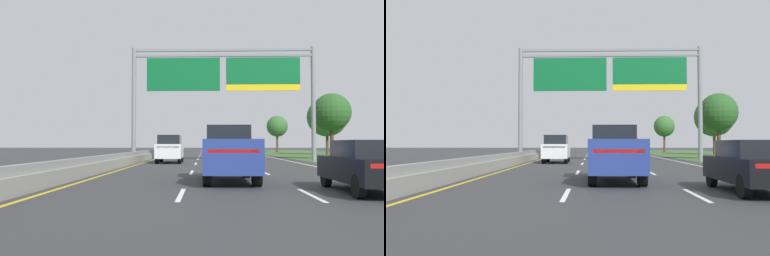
% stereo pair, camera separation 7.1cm
% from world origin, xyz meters
% --- Properties ---
extents(ground_plane, '(220.00, 220.00, 0.00)m').
position_xyz_m(ground_plane, '(0.00, 35.00, 0.00)').
color(ground_plane, '#333335').
extents(lane_striping, '(11.96, 106.00, 0.01)m').
position_xyz_m(lane_striping, '(0.00, 34.54, 0.00)').
color(lane_striping, white).
rests_on(lane_striping, ground).
extents(grass_verge_right, '(14.00, 110.00, 0.02)m').
position_xyz_m(grass_verge_right, '(13.95, 35.00, 0.01)').
color(grass_verge_right, '#3D602D').
rests_on(grass_verge_right, ground).
extents(median_barrier_concrete, '(0.60, 110.00, 0.85)m').
position_xyz_m(median_barrier_concrete, '(-6.60, 35.00, 0.35)').
color(median_barrier_concrete, gray).
rests_on(median_barrier_concrete, ground).
extents(overhead_sign_gantry, '(15.06, 0.42, 9.40)m').
position_xyz_m(overhead_sign_gantry, '(0.30, 31.98, 6.70)').
color(overhead_sign_gantry, gray).
rests_on(overhead_sign_gantry, ground).
extents(pickup_truck_blue, '(2.02, 5.41, 2.20)m').
position_xyz_m(pickup_truck_blue, '(-0.23, 14.69, 1.07)').
color(pickup_truck_blue, navy).
rests_on(pickup_truck_blue, ground).
extents(car_black_right_lane_sedan, '(1.84, 4.41, 1.57)m').
position_xyz_m(car_black_right_lane_sedan, '(3.73, 11.23, 0.82)').
color(car_black_right_lane_sedan, black).
rests_on(car_black_right_lane_sedan, ground).
extents(car_silver_right_lane_sedan, '(1.86, 4.42, 1.57)m').
position_xyz_m(car_silver_right_lane_sedan, '(3.72, 44.38, 0.82)').
color(car_silver_right_lane_sedan, '#B2B5BA').
rests_on(car_silver_right_lane_sedan, ground).
extents(car_white_left_lane_suv, '(1.96, 4.72, 2.11)m').
position_xyz_m(car_white_left_lane_suv, '(-3.87, 29.96, 1.10)').
color(car_white_left_lane_suv, silver).
rests_on(car_white_left_lane_suv, ground).
extents(roadside_tree_mid, '(3.53, 3.53, 6.16)m').
position_xyz_m(roadside_tree_mid, '(10.61, 36.95, 4.37)').
color(roadside_tree_mid, '#4C3823').
rests_on(roadside_tree_mid, ground).
extents(roadside_tree_far, '(5.20, 5.20, 7.61)m').
position_xyz_m(roadside_tree_far, '(15.00, 53.22, 5.00)').
color(roadside_tree_far, '#4C3823').
rests_on(roadside_tree_far, ground).
extents(roadside_tree_distant, '(3.61, 3.61, 6.27)m').
position_xyz_m(roadside_tree_distant, '(11.22, 69.20, 4.44)').
color(roadside_tree_distant, '#4C3823').
rests_on(roadside_tree_distant, ground).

